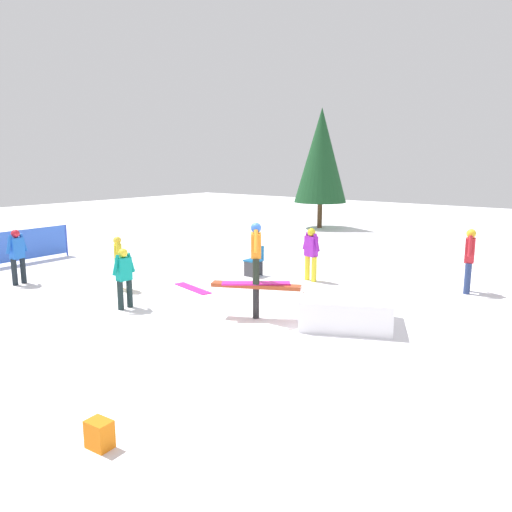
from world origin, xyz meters
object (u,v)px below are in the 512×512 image
Objects in this scene: bystander_yellow at (118,260)px; bystander_blue at (17,254)px; bystander_teal at (124,275)px; backpack_on_snow at (99,434)px; main_rider_on_rail at (256,254)px; loose_snowboard_magenta at (193,288)px; pine_tree_near at (321,156)px; bystander_purple at (311,251)px; bystander_red at (469,257)px; rail_feature at (256,290)px; folding_chair at (254,262)px.

bystander_yellow is 2.93m from bystander_blue.
bystander_teal reaches higher than backpack_on_snow.
main_rider_on_rail is 0.87× the size of bystander_blue.
bystander_teal is 0.92× the size of bystander_blue.
bystander_teal reaches higher than loose_snowboard_magenta.
pine_tree_near is at bearing -71.35° from backpack_on_snow.
bystander_purple is 0.91× the size of bystander_red.
rail_feature is 7.09m from bystander_blue.
bystander_blue is 6.49m from folding_chair.
bystander_purple is 4.06m from bystander_red.
bystander_red is (-7.24, -5.27, 0.13)m from bystander_yellow.
bystander_blue reaches higher than bystander_yellow.
bystander_yellow is 3.88m from folding_chair.
bystander_red is 11.85m from bystander_blue.
bystander_red is 12.85m from pine_tree_near.
bystander_blue is 4.87m from loose_snowboard_magenta.
bystander_red is 7.12m from loose_snowboard_magenta.
folding_chair is 9.08m from backpack_on_snow.
bystander_red is 10.08m from backpack_on_snow.
main_rider_on_rail reaches higher than folding_chair.
pine_tree_near is at bearing -165.04° from bystander_teal.
bystander_red is at bearing 17.91° from folding_chair.
main_rider_on_rail is at bearing -77.41° from backpack_on_snow.
bystander_red reaches higher than bystander_purple.
bystander_red is at bearing -146.74° from rail_feature.
bystander_teal is 4.13m from bystander_blue.
backpack_on_snow is 0.06× the size of pine_tree_near.
bystander_red reaches higher than bystander_yellow.
pine_tree_near is at bearing -11.59° from bystander_blue.
rail_feature is 1.12× the size of bystander_red.
bystander_purple is 8.94m from backpack_on_snow.
loose_snowboard_magenta is at bearing 68.03° from bystander_purple.
bystander_blue is 4.41× the size of backpack_on_snow.
bystander_purple is 1.04× the size of loose_snowboard_magenta.
backpack_on_snow is 20.29m from pine_tree_near.
bystander_purple is 3.42m from loose_snowboard_magenta.
pine_tree_near is at bearing 119.92° from loose_snowboard_magenta.
pine_tree_near is at bearing 110.20° from folding_chair.
main_rider_on_rail is 1.48× the size of folding_chair.
main_rider_on_rail is at bearing 136.37° from bystander_red.
main_rider_on_rail is 7.11m from bystander_blue.
rail_feature is 5.78m from bystander_red.
bystander_teal is 4.08× the size of backpack_on_snow.
main_rider_on_rail reaches higher than bystander_blue.
loose_snowboard_magenta is (5.78, 4.06, -0.91)m from bystander_red.
bystander_yellow is 4.12× the size of backpack_on_snow.
bystander_purple is 1.75m from folding_chair.
pine_tree_near is (9.38, -8.39, 2.62)m from bystander_red.
bystander_blue is at bearing -26.52° from backpack_on_snow.
bystander_yellow is 0.98× the size of loose_snowboard_magenta.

